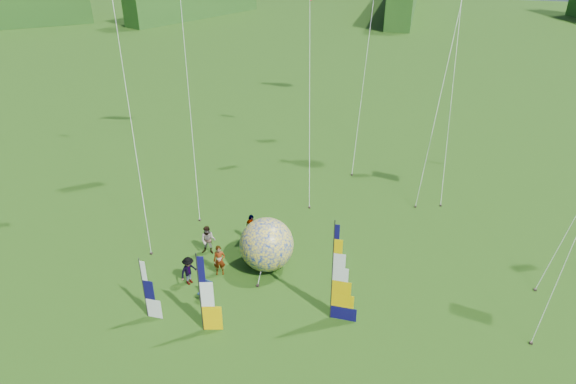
% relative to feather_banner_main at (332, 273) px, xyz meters
% --- Properties ---
extents(ground, '(220.00, 220.00, 0.00)m').
position_rel_feather_banner_main_xyz_m(ground, '(-1.22, -2.90, -2.45)').
color(ground, '#2D5616').
rests_on(ground, ground).
extents(treeline_ring, '(210.00, 210.00, 8.00)m').
position_rel_feather_banner_main_xyz_m(treeline_ring, '(-1.22, -2.90, 1.55)').
color(treeline_ring, '#285217').
rests_on(treeline_ring, ground).
extents(feather_banner_main, '(1.33, 0.11, 4.90)m').
position_rel_feather_banner_main_xyz_m(feather_banner_main, '(0.00, 0.00, 0.00)').
color(feather_banner_main, '#0D0A45').
rests_on(feather_banner_main, ground).
extents(side_banner_left, '(1.06, 0.36, 3.87)m').
position_rel_feather_banner_main_xyz_m(side_banner_left, '(-5.19, -2.11, -0.51)').
color(side_banner_left, '#E1AF00').
rests_on(side_banner_left, ground).
extents(side_banner_far, '(0.91, 0.10, 3.04)m').
position_rel_feather_banner_main_xyz_m(side_banner_far, '(-7.93, -1.93, -0.93)').
color(side_banner_far, white).
rests_on(side_banner_far, ground).
extents(bol_inflatable, '(3.23, 3.23, 2.73)m').
position_rel_feather_banner_main_xyz_m(bol_inflatable, '(-3.78, 2.92, -1.09)').
color(bol_inflatable, navy).
rests_on(bol_inflatable, ground).
extents(spectator_a, '(0.69, 0.55, 1.64)m').
position_rel_feather_banner_main_xyz_m(spectator_a, '(-5.89, 1.77, -1.63)').
color(spectator_a, '#66594C').
rests_on(spectator_a, ground).
extents(spectator_b, '(0.84, 0.49, 1.64)m').
position_rel_feather_banner_main_xyz_m(spectator_b, '(-7.11, 3.32, -1.63)').
color(spectator_b, '#66594C').
rests_on(spectator_b, ground).
extents(spectator_c, '(0.73, 1.04, 1.51)m').
position_rel_feather_banner_main_xyz_m(spectator_c, '(-7.05, 0.70, -1.69)').
color(spectator_c, '#66594C').
rests_on(spectator_c, ground).
extents(spectator_d, '(1.02, 0.97, 1.71)m').
position_rel_feather_banner_main_xyz_m(spectator_d, '(-5.22, 4.90, -1.59)').
color(spectator_d, '#66594C').
rests_on(spectator_d, ground).
extents(camp_chair, '(0.67, 0.67, 0.95)m').
position_rel_feather_banner_main_xyz_m(camp_chair, '(-5.85, -0.24, -1.97)').
color(camp_chair, '#0D1F40').
rests_on(camp_chair, ground).
extents(kite_rainbow_delta, '(12.33, 14.27, 16.51)m').
position_rel_feather_banner_main_xyz_m(kite_rainbow_delta, '(-10.55, 9.89, 5.81)').
color(kite_rainbow_delta, red).
rests_on(kite_rainbow_delta, ground).
extents(small_kite_red, '(7.17, 11.65, 12.73)m').
position_rel_feather_banner_main_xyz_m(small_kite_red, '(-3.94, 13.51, 3.92)').
color(small_kite_red, '#EE0021').
rests_on(small_kite_red, ground).
extents(small_kite_orange, '(4.82, 11.01, 14.13)m').
position_rel_feather_banner_main_xyz_m(small_kite_orange, '(4.15, 15.15, 4.62)').
color(small_kite_orange, orange).
rests_on(small_kite_orange, ground).
extents(small_kite_pink, '(7.16, 8.99, 15.93)m').
position_rel_feather_banner_main_xyz_m(small_kite_pink, '(-11.90, 5.43, 5.52)').
color(small_kite_pink, '#C71F88').
rests_on(small_kite_pink, ground).
extents(small_kite_green, '(3.21, 13.80, 19.00)m').
position_rel_feather_banner_main_xyz_m(small_kite_green, '(-1.04, 19.92, 7.05)').
color(small_kite_green, green).
rests_on(small_kite_green, ground).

